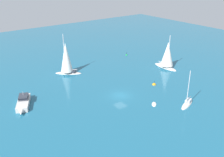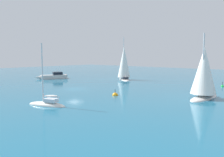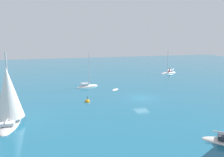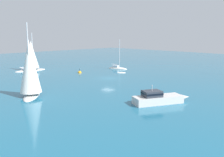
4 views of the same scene
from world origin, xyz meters
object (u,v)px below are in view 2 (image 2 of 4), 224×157
Objects in this scene: rib at (50,96)px; mooring_buoy at (115,95)px; yacht_1 at (204,75)px; yacht at (47,104)px; channel_buoy at (222,86)px; launch at (54,76)px; ketch at (124,64)px.

rib is 9.96m from mooring_buoy.
yacht is at bearing -35.27° from yacht_1.
yacht_1 reaches higher than channel_buoy.
launch reaches higher than channel_buoy.
launch is at bearing 72.66° from ketch.
launch is 30.33m from mooring_buoy.
mooring_buoy is (-6.37, 11.33, -3.41)m from yacht_1.
ketch is at bearing 149.41° from launch.
channel_buoy is (2.63, -22.96, -4.00)m from ketch.
channel_buoy is (13.02, -38.57, -0.69)m from launch.
yacht is at bearing -81.60° from rib.
yacht_1 reaches higher than launch.
yacht_1 is 6.91× the size of mooring_buoy.
ketch is 7.88× the size of mooring_buoy.
yacht_1 is at bearing 112.12° from launch.
launch reaches higher than rib.
launch is at bearing -55.15° from yacht.
ketch is at bearing 96.54° from channel_buoy.
mooring_buoy is at bearing 156.38° from channel_buoy.
mooring_buoy reaches higher than channel_buoy.
ketch is at bearing 34.65° from mooring_buoy.
channel_buoy is (28.95, -16.70, 0.01)m from rib.
ketch reaches higher than yacht.
ketch is at bearing 59.54° from rib.
channel_buoy is at bearing -23.62° from mooring_buoy.
mooring_buoy is (-21.96, 9.60, -0.01)m from channel_buoy.
ketch is at bearing -116.47° from yacht_1.
yacht is at bearing 79.37° from launch.
launch is 40.72m from channel_buoy.
rib is 0.19× the size of ketch.
rib is 27.35m from ketch.
mooring_buoy is (6.99, -7.10, 0.00)m from rib.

